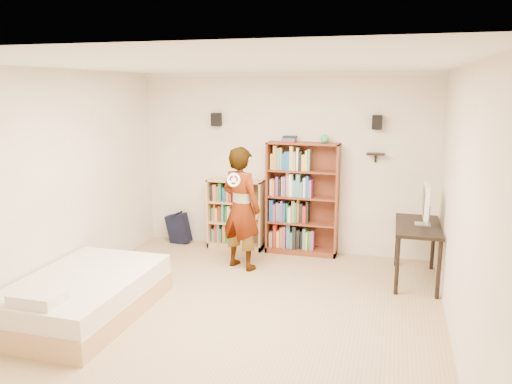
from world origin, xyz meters
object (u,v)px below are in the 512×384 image
at_px(computer_desk, 416,253).
at_px(person, 241,208).
at_px(daybed, 84,291).
at_px(tall_bookshelf, 302,199).
at_px(low_bookshelf, 236,214).

bearing_deg(computer_desk, person, -176.81).
bearing_deg(daybed, tall_bookshelf, 54.87).
bearing_deg(computer_desk, low_bookshelf, 165.22).
xyz_separation_m(low_bookshelf, computer_desk, (2.68, -0.71, -0.16)).
bearing_deg(daybed, person, 56.99).
height_order(tall_bookshelf, daybed, tall_bookshelf).
bearing_deg(person, daybed, 79.56).
distance_m(tall_bookshelf, person, 1.09).
relative_size(computer_desk, person, 0.65).
xyz_separation_m(tall_bookshelf, daybed, (-1.93, -2.74, -0.57)).
xyz_separation_m(low_bookshelf, person, (0.35, -0.84, 0.31)).
bearing_deg(low_bookshelf, daybed, -107.94).
height_order(tall_bookshelf, computer_desk, tall_bookshelf).
bearing_deg(daybed, low_bookshelf, 72.06).
relative_size(tall_bookshelf, daybed, 0.89).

